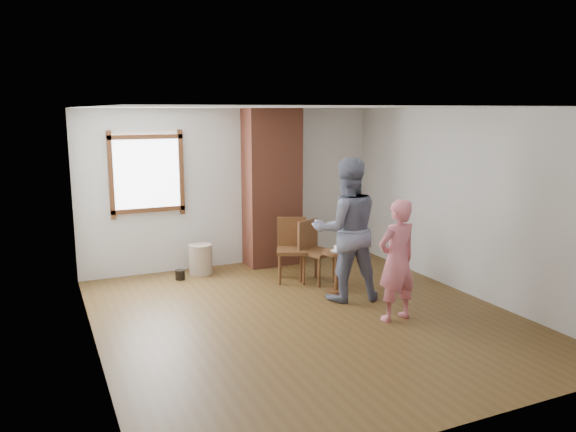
# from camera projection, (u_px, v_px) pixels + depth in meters

# --- Properties ---
(ground) EXTENTS (5.50, 5.50, 0.00)m
(ground) POSITION_uv_depth(u_px,v_px,m) (306.00, 317.00, 7.07)
(ground) COLOR brown
(ground) RESTS_ON ground
(room_shell) EXTENTS (5.04, 5.52, 2.62)m
(room_shell) POSITION_uv_depth(u_px,v_px,m) (282.00, 170.00, 7.25)
(room_shell) COLOR silver
(room_shell) RESTS_ON ground
(brick_chimney) EXTENTS (0.90, 0.50, 2.60)m
(brick_chimney) POSITION_uv_depth(u_px,v_px,m) (272.00, 188.00, 9.31)
(brick_chimney) COLOR #974C35
(brick_chimney) RESTS_ON ground
(stoneware_crock) EXTENTS (0.40, 0.40, 0.48)m
(stoneware_crock) POSITION_uv_depth(u_px,v_px,m) (201.00, 259.00, 8.90)
(stoneware_crock) COLOR tan
(stoneware_crock) RESTS_ON ground
(dark_pot) EXTENTS (0.18, 0.18, 0.15)m
(dark_pot) POSITION_uv_depth(u_px,v_px,m) (180.00, 275.00, 8.62)
(dark_pot) COLOR black
(dark_pot) RESTS_ON ground
(dining_chair_left) EXTENTS (0.59, 0.59, 0.95)m
(dining_chair_left) POSITION_uv_depth(u_px,v_px,m) (292.00, 246.00, 8.53)
(dining_chair_left) COLOR brown
(dining_chair_left) RESTS_ON ground
(dining_chair_right) EXTENTS (0.57, 0.57, 0.93)m
(dining_chair_right) POSITION_uv_depth(u_px,v_px,m) (314.00, 248.00, 8.46)
(dining_chair_right) COLOR brown
(dining_chair_right) RESTS_ON ground
(side_table) EXTENTS (0.40, 0.40, 0.60)m
(side_table) POSITION_uv_depth(u_px,v_px,m) (337.00, 264.00, 8.00)
(side_table) COLOR brown
(side_table) RESTS_ON ground
(cake_plate) EXTENTS (0.18, 0.18, 0.01)m
(cake_plate) POSITION_uv_depth(u_px,v_px,m) (337.00, 251.00, 7.96)
(cake_plate) COLOR white
(cake_plate) RESTS_ON side_table
(cake_slice) EXTENTS (0.08, 0.07, 0.06)m
(cake_slice) POSITION_uv_depth(u_px,v_px,m) (338.00, 248.00, 7.96)
(cake_slice) COLOR white
(cake_slice) RESTS_ON cake_plate
(man) EXTENTS (1.09, 0.93, 1.95)m
(man) POSITION_uv_depth(u_px,v_px,m) (346.00, 230.00, 7.58)
(man) COLOR black
(man) RESTS_ON ground
(person_pink) EXTENTS (0.59, 0.42, 1.52)m
(person_pink) POSITION_uv_depth(u_px,v_px,m) (397.00, 260.00, 6.86)
(person_pink) COLOR #D86C7C
(person_pink) RESTS_ON ground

